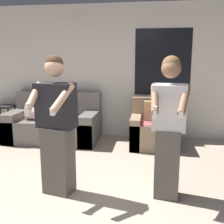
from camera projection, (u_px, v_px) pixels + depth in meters
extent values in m
plane|color=tan|center=(59.00, 219.00, 2.62)|extent=(14.00, 14.00, 0.00)
cube|color=silver|center=(107.00, 72.00, 5.42)|extent=(5.99, 0.06, 2.70)
cube|color=black|center=(163.00, 62.00, 5.20)|extent=(1.10, 0.01, 1.30)
cube|color=slate|center=(54.00, 130.00, 5.23)|extent=(1.78, 0.95, 0.45)
cube|color=slate|center=(59.00, 103.00, 5.50)|extent=(1.78, 0.22, 0.50)
cube|color=slate|center=(18.00, 125.00, 5.32)|extent=(0.28, 0.95, 0.59)
cube|color=slate|center=(90.00, 128.00, 5.12)|extent=(0.28, 0.95, 0.59)
cylinder|color=beige|center=(51.00, 114.00, 5.05)|extent=(0.98, 0.24, 0.24)
cube|color=#937A60|center=(153.00, 134.00, 4.87)|extent=(0.83, 0.84, 0.47)
cube|color=#937A60|center=(153.00, 108.00, 5.10)|extent=(0.83, 0.20, 0.41)
cube|color=#937A60|center=(136.00, 131.00, 4.90)|extent=(0.18, 0.84, 0.57)
cube|color=#937A60|center=(171.00, 132.00, 4.82)|extent=(0.18, 0.84, 0.57)
cube|color=#994C51|center=(153.00, 122.00, 4.78)|extent=(0.70, 0.67, 0.01)
cube|color=tan|center=(154.00, 111.00, 4.85)|extent=(0.36, 0.14, 0.36)
cube|color=black|center=(4.00, 106.00, 5.62)|extent=(0.44, 0.37, 0.04)
cylinder|color=black|center=(9.00, 123.00, 5.52)|extent=(0.04, 0.04, 0.60)
cylinder|color=black|center=(1.00, 119.00, 5.85)|extent=(0.04, 0.04, 0.60)
cylinder|color=black|center=(16.00, 120.00, 5.80)|extent=(0.04, 0.04, 0.60)
cube|color=#56514C|center=(58.00, 160.00, 3.11)|extent=(0.38, 0.31, 0.81)
cube|color=black|center=(56.00, 105.00, 2.99)|extent=(0.49, 0.34, 0.52)
sphere|color=tan|center=(54.00, 68.00, 2.90)|extent=(0.21, 0.21, 0.21)
sphere|color=#3D2819|center=(54.00, 64.00, 2.91)|extent=(0.20, 0.20, 0.20)
cylinder|color=tan|center=(34.00, 96.00, 2.89)|extent=(0.10, 0.36, 0.31)
cube|color=white|center=(28.00, 110.00, 2.77)|extent=(0.04, 0.04, 0.13)
cylinder|color=tan|center=(62.00, 98.00, 2.76)|extent=(0.22, 0.36, 0.31)
cube|color=white|center=(53.00, 112.00, 2.66)|extent=(0.05, 0.05, 0.08)
cube|color=#56514C|center=(167.00, 164.00, 3.02)|extent=(0.30, 0.27, 0.80)
cube|color=silver|center=(170.00, 108.00, 2.89)|extent=(0.39, 0.29, 0.52)
sphere|color=brown|center=(171.00, 68.00, 2.80)|extent=(0.21, 0.21, 0.21)
sphere|color=brown|center=(171.00, 65.00, 2.81)|extent=(0.20, 0.20, 0.20)
cylinder|color=brown|center=(155.00, 99.00, 2.76)|extent=(0.09, 0.35, 0.31)
cube|color=white|center=(155.00, 113.00, 2.64)|extent=(0.04, 0.04, 0.13)
cylinder|color=brown|center=(184.00, 100.00, 2.68)|extent=(0.18, 0.36, 0.31)
cube|color=white|center=(181.00, 114.00, 2.57)|extent=(0.05, 0.04, 0.08)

